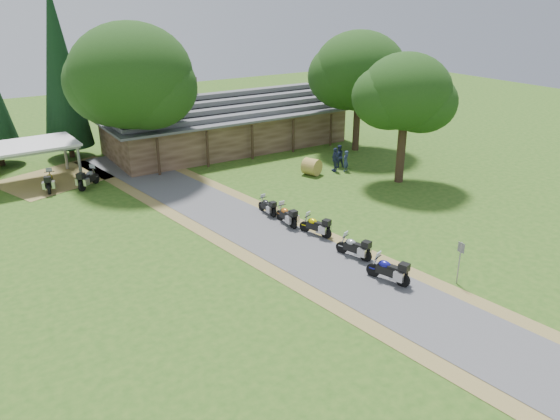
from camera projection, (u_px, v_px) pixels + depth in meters
ground at (345, 274)px, 26.54m from camera, size 120.00×120.00×0.00m
driveway at (291, 247)px, 29.42m from camera, size 51.95×51.95×0.00m
lodge at (226, 119)px, 47.40m from camera, size 21.40×9.40×4.90m
carport at (29, 164)px, 38.72m from camera, size 6.79×4.70×2.85m
motorcycle_row_a at (388, 269)px, 25.62m from camera, size 1.26×2.10×1.37m
motorcycle_row_b at (354, 246)px, 28.00m from camera, size 1.14×1.96×1.28m
motorcycle_row_c at (315, 225)px, 30.58m from camera, size 1.21×1.95×1.27m
motorcycle_row_d at (286, 214)px, 31.98m from camera, size 0.64×1.88×1.28m
motorcycle_row_e at (267, 205)px, 33.53m from camera, size 0.57×1.67×1.14m
motorcycle_carport_a at (49, 181)px, 37.48m from camera, size 1.21×2.19×1.43m
motorcycle_carport_b at (88, 177)px, 38.07m from camera, size 2.03×1.97×1.46m
person_a at (346, 159)px, 41.45m from camera, size 0.65×0.57×1.89m
person_b at (339, 154)px, 42.34m from camera, size 0.68×0.56×2.09m
person_c at (335, 157)px, 41.39m from camera, size 0.59×0.71×2.16m
hay_bale at (312, 167)px, 40.72m from camera, size 1.57×1.51×1.25m
sign_post at (459, 263)px, 25.32m from camera, size 0.38×0.06×2.13m
oak_lodge_left at (133, 95)px, 39.28m from camera, size 8.85×8.85×11.66m
oak_lodge_right at (359, 87)px, 45.38m from camera, size 7.66×7.66×10.85m
oak_driveway at (405, 110)px, 37.56m from camera, size 6.18×6.18×10.44m
cedar_near at (60, 73)px, 42.81m from camera, size 3.81×3.81×13.71m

